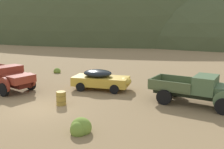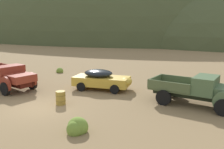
{
  "view_description": "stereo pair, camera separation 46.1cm",
  "coord_description": "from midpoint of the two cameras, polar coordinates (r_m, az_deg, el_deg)",
  "views": [
    {
      "loc": [
        9.03,
        -11.27,
        4.87
      ],
      "look_at": [
        3.09,
        4.0,
        1.59
      ],
      "focal_mm": 39.03,
      "sensor_mm": 36.0,
      "label": 1
    },
    {
      "loc": [
        9.46,
        -11.1,
        4.87
      ],
      "look_at": [
        3.09,
        4.0,
        1.59
      ],
      "focal_mm": 39.03,
      "sensor_mm": 36.0,
      "label": 2
    }
  ],
  "objects": [
    {
      "name": "truck_weathered_green",
      "position": [
        15.94,
        19.96,
        -3.45
      ],
      "size": [
        5.92,
        3.25,
        1.89
      ],
      "rotation": [
        0.0,
        0.0,
        -0.18
      ],
      "color": "#232B1B",
      "rests_on": "ground"
    },
    {
      "name": "hill_center",
      "position": [
        83.51,
        -6.22,
        7.92
      ],
      "size": [
        111.1,
        50.25,
        54.48
      ],
      "primitive_type": "ellipsoid",
      "color": "#424C2D",
      "rests_on": "ground"
    },
    {
      "name": "car_faded_yellow",
      "position": [
        18.79,
        -2.97,
        -1.15
      ],
      "size": [
        4.67,
        2.42,
        1.57
      ],
      "rotation": [
        0.0,
        0.0,
        0.11
      ],
      "color": "gold",
      "rests_on": "ground"
    },
    {
      "name": "bush_front_left",
      "position": [
        11.61,
        -8.62,
        -12.3
      ],
      "size": [
        1.0,
        1.05,
        0.92
      ],
      "color": "olive",
      "rests_on": "ground"
    },
    {
      "name": "oil_drum_spare",
      "position": [
        15.63,
        -12.66,
        -5.45
      ],
      "size": [
        0.64,
        0.64,
        0.86
      ],
      "color": "olive",
      "rests_on": "ground"
    },
    {
      "name": "bush_between_trucks",
      "position": [
        26.39,
        -13.3,
        0.75
      ],
      "size": [
        0.83,
        0.72,
        0.67
      ],
      "color": "olive",
      "rests_on": "ground"
    },
    {
      "name": "ground_plane",
      "position": [
        15.31,
        -17.49,
        -7.76
      ],
      "size": [
        300.0,
        300.0,
        0.0
      ],
      "primitive_type": "plane",
      "color": "olive"
    },
    {
      "name": "truck_rust_red",
      "position": [
        20.33,
        -23.93,
        -0.64
      ],
      "size": [
        5.93,
        3.57,
        2.16
      ],
      "rotation": [
        0.0,
        0.0,
        -0.26
      ],
      "color": "#42140D",
      "rests_on": "ground"
    }
  ]
}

